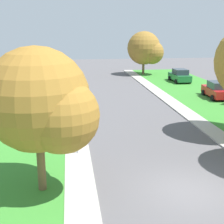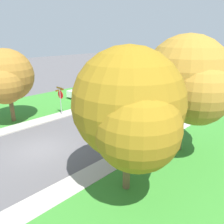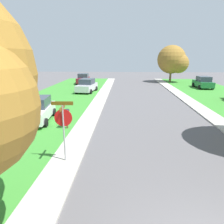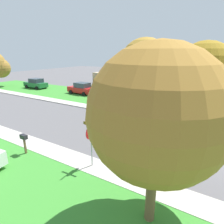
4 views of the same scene
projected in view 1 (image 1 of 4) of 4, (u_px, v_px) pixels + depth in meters
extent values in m
plane|color=#565456|center=(187.00, 191.00, 14.17)|extent=(120.00, 120.00, 0.00)
cube|color=#ADA89E|center=(189.00, 115.00, 26.25)|extent=(1.40, 56.00, 0.10)
cube|color=#ADA89E|center=(75.00, 119.00, 25.03)|extent=(1.40, 56.00, 0.10)
cube|color=#38842D|center=(13.00, 121.00, 24.43)|extent=(8.00, 56.00, 0.08)
cylinder|color=#9E9EA3|center=(77.00, 133.00, 17.82)|extent=(0.07, 0.07, 2.60)
cylinder|color=red|center=(77.00, 120.00, 17.68)|extent=(0.76, 0.07, 0.76)
cylinder|color=white|center=(76.00, 120.00, 17.70)|extent=(0.67, 0.04, 0.67)
cylinder|color=red|center=(76.00, 120.00, 17.70)|extent=(0.55, 0.03, 0.55)
cube|color=brown|center=(76.00, 109.00, 17.46)|extent=(0.92, 0.07, 0.16)
cube|color=brown|center=(76.00, 112.00, 17.51)|extent=(0.07, 0.92, 0.16)
cube|color=white|center=(25.00, 118.00, 23.01)|extent=(2.29, 4.48, 0.76)
cube|color=#2D3842|center=(24.00, 107.00, 23.01)|extent=(1.83, 2.27, 0.68)
cylinder|color=black|center=(38.00, 127.00, 22.08)|extent=(0.31, 0.66, 0.64)
cylinder|color=black|center=(11.00, 129.00, 21.64)|extent=(0.31, 0.66, 0.64)
cylinder|color=black|center=(37.00, 117.00, 24.57)|extent=(0.31, 0.66, 0.64)
cylinder|color=black|center=(13.00, 119.00, 24.14)|extent=(0.31, 0.66, 0.64)
cube|color=maroon|center=(40.00, 75.00, 43.11)|extent=(1.99, 4.37, 0.76)
cube|color=#2D3842|center=(39.00, 70.00, 43.11)|extent=(1.69, 2.17, 0.68)
cylinder|color=black|center=(46.00, 79.00, 42.10)|extent=(0.27, 0.65, 0.64)
cylinder|color=black|center=(32.00, 80.00, 41.79)|extent=(0.27, 0.65, 0.64)
cylinder|color=black|center=(47.00, 76.00, 44.63)|extent=(0.27, 0.65, 0.64)
cylinder|color=black|center=(34.00, 77.00, 44.32)|extent=(0.27, 0.65, 0.64)
cube|color=red|center=(217.00, 92.00, 32.24)|extent=(2.10, 4.42, 0.76)
cube|color=#2D3842|center=(218.00, 85.00, 31.86)|extent=(1.74, 2.21, 0.68)
cylinder|color=black|center=(203.00, 93.00, 33.57)|extent=(0.28, 0.66, 0.64)
cylinder|color=black|center=(220.00, 93.00, 33.68)|extent=(0.28, 0.66, 0.64)
cylinder|color=black|center=(213.00, 98.00, 31.00)|extent=(0.28, 0.66, 0.64)
cube|color=#1E6033|center=(180.00, 77.00, 41.70)|extent=(1.81, 4.31, 0.76)
cube|color=#2D3842|center=(180.00, 72.00, 41.32)|extent=(1.61, 2.11, 0.68)
cylinder|color=black|center=(170.00, 78.00, 42.95)|extent=(0.24, 0.64, 0.64)
cylinder|color=black|center=(182.00, 78.00, 43.19)|extent=(0.24, 0.64, 0.64)
cylinder|color=black|center=(176.00, 82.00, 40.40)|extent=(0.24, 0.64, 0.64)
cylinder|color=black|center=(190.00, 81.00, 40.64)|extent=(0.24, 0.64, 0.64)
cube|color=silver|center=(52.00, 86.00, 35.35)|extent=(2.33, 4.49, 0.76)
cube|color=#2D3842|center=(52.00, 79.00, 35.35)|extent=(1.85, 2.29, 0.68)
cylinder|color=black|center=(59.00, 92.00, 34.16)|extent=(0.32, 0.67, 0.64)
cylinder|color=black|center=(42.00, 92.00, 34.15)|extent=(0.32, 0.67, 0.64)
cylinder|color=black|center=(62.00, 87.00, 36.74)|extent=(0.32, 0.67, 0.64)
cylinder|color=black|center=(47.00, 87.00, 36.73)|extent=(0.32, 0.67, 0.64)
cylinder|color=brown|center=(143.00, 67.00, 48.18)|extent=(0.36, 0.36, 2.28)
sphere|color=olive|center=(144.00, 48.00, 47.43)|extent=(4.91, 4.91, 4.91)
sphere|color=olive|center=(152.00, 52.00, 47.03)|extent=(3.44, 3.44, 3.44)
cylinder|color=brown|center=(41.00, 163.00, 13.87)|extent=(0.36, 0.36, 2.61)
sphere|color=olive|center=(37.00, 100.00, 13.13)|extent=(4.41, 4.41, 4.41)
sphere|color=olive|center=(62.00, 116.00, 12.77)|extent=(3.09, 3.09, 3.09)
cube|color=brown|center=(60.00, 125.00, 21.99)|extent=(0.10, 0.10, 1.05)
cube|color=black|center=(60.00, 115.00, 21.82)|extent=(0.25, 0.49, 0.26)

